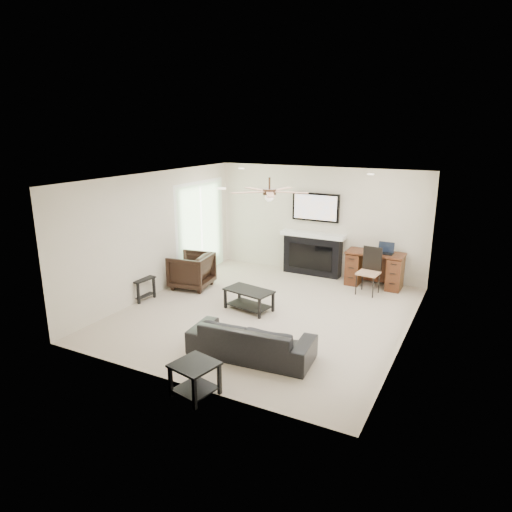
{
  "coord_description": "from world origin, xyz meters",
  "views": [
    {
      "loc": [
        3.49,
        -7.13,
        3.33
      ],
      "look_at": [
        -0.22,
        0.01,
        1.07
      ],
      "focal_mm": 32.0,
      "sensor_mm": 36.0,
      "label": 1
    }
  ],
  "objects_px": {
    "armchair": "(191,271)",
    "coffee_table": "(249,300)",
    "sofa": "(251,340)",
    "fireplace_unit": "(313,235)",
    "desk": "(374,269)"
  },
  "relations": [
    {
      "from": "armchair",
      "to": "coffee_table",
      "type": "xyz_separation_m",
      "value": [
        1.7,
        -0.55,
        -0.18
      ]
    },
    {
      "from": "coffee_table",
      "to": "desk",
      "type": "relative_size",
      "value": 0.74
    },
    {
      "from": "fireplace_unit",
      "to": "desk",
      "type": "bearing_deg",
      "value": -6.2
    },
    {
      "from": "sofa",
      "to": "coffee_table",
      "type": "distance_m",
      "value": 1.84
    },
    {
      "from": "sofa",
      "to": "desk",
      "type": "bearing_deg",
      "value": -107.18
    },
    {
      "from": "sofa",
      "to": "fireplace_unit",
      "type": "distance_m",
      "value": 4.31
    },
    {
      "from": "coffee_table",
      "to": "fireplace_unit",
      "type": "xyz_separation_m",
      "value": [
        0.28,
        2.61,
        0.75
      ]
    },
    {
      "from": "coffee_table",
      "to": "armchair",
      "type": "bearing_deg",
      "value": 172.28
    },
    {
      "from": "sofa",
      "to": "coffee_table",
      "type": "xyz_separation_m",
      "value": [
        -0.9,
        1.6,
        -0.07
      ]
    },
    {
      "from": "armchair",
      "to": "coffee_table",
      "type": "bearing_deg",
      "value": 63.48
    },
    {
      "from": "armchair",
      "to": "coffee_table",
      "type": "relative_size",
      "value": 0.92
    },
    {
      "from": "armchair",
      "to": "fireplace_unit",
      "type": "height_order",
      "value": "fireplace_unit"
    },
    {
      "from": "fireplace_unit",
      "to": "desk",
      "type": "relative_size",
      "value": 1.57
    },
    {
      "from": "fireplace_unit",
      "to": "sofa",
      "type": "bearing_deg",
      "value": -81.58
    },
    {
      "from": "armchair",
      "to": "desk",
      "type": "bearing_deg",
      "value": 110.07
    }
  ]
}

